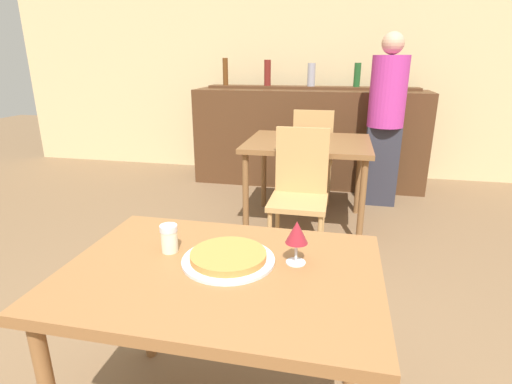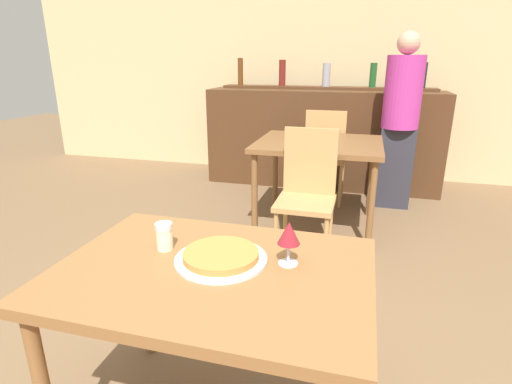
% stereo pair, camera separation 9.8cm
% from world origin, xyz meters
% --- Properties ---
extents(wall_back, '(8.00, 0.05, 2.80)m').
position_xyz_m(wall_back, '(0.00, 3.95, 1.40)').
color(wall_back, '#D1B784').
rests_on(wall_back, ground_plane).
extents(dining_table_near, '(1.09, 0.77, 0.72)m').
position_xyz_m(dining_table_near, '(0.00, 0.00, 0.64)').
color(dining_table_near, brown).
rests_on(dining_table_near, ground_plane).
extents(dining_table_far, '(1.03, 0.89, 0.76)m').
position_xyz_m(dining_table_far, '(0.11, 2.16, 0.67)').
color(dining_table_far, brown).
rests_on(dining_table_far, ground_plane).
extents(bar_counter, '(2.60, 0.56, 1.08)m').
position_xyz_m(bar_counter, '(0.00, 3.45, 0.54)').
color(bar_counter, '#4C2D19').
rests_on(bar_counter, ground_plane).
extents(bar_back_shelf, '(2.39, 0.24, 0.34)m').
position_xyz_m(bar_back_shelf, '(0.02, 3.59, 1.15)').
color(bar_back_shelf, '#4C2D19').
rests_on(bar_back_shelf, bar_counter).
extents(chair_far_side_front, '(0.40, 0.40, 0.95)m').
position_xyz_m(chair_far_side_front, '(0.11, 1.55, 0.54)').
color(chair_far_side_front, tan).
rests_on(chair_far_side_front, ground_plane).
extents(chair_far_side_back, '(0.40, 0.40, 0.95)m').
position_xyz_m(chair_far_side_back, '(0.11, 2.77, 0.54)').
color(chair_far_side_back, tan).
rests_on(chair_far_side_back, ground_plane).
extents(pizza_tray, '(0.33, 0.33, 0.04)m').
position_xyz_m(pizza_tray, '(0.01, 0.05, 0.74)').
color(pizza_tray, silver).
rests_on(pizza_tray, dining_table_near).
extents(cheese_shaker, '(0.06, 0.06, 0.11)m').
position_xyz_m(cheese_shaker, '(-0.23, 0.09, 0.77)').
color(cheese_shaker, beige).
rests_on(cheese_shaker, dining_table_near).
extents(person_standing, '(0.34, 0.34, 1.65)m').
position_xyz_m(person_standing, '(0.78, 2.87, 0.89)').
color(person_standing, '#2D2D38').
rests_on(person_standing, ground_plane).
extents(wine_glass, '(0.08, 0.08, 0.16)m').
position_xyz_m(wine_glass, '(0.25, 0.10, 0.83)').
color(wine_glass, silver).
rests_on(wine_glass, dining_table_near).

